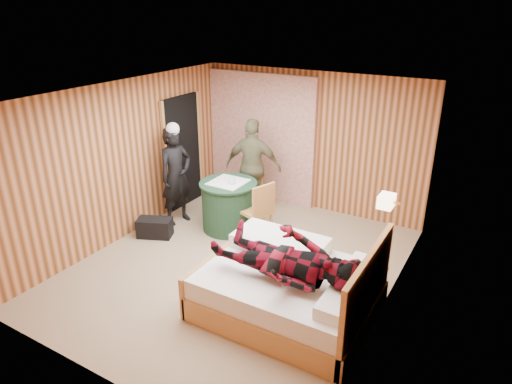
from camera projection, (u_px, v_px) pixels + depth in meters
The scene contains 23 objects.
floor at pixel (237, 266), 6.66m from camera, with size 4.20×5.00×0.01m, color tan.
ceiling at pixel (234, 94), 5.70m from camera, with size 4.20×5.00×0.01m, color silver.
wall_back at pixel (311, 142), 8.17m from camera, with size 4.20×0.02×2.50m, color #D48251.
wall_left at pixel (123, 162), 7.16m from camera, with size 0.02×5.00×2.50m, color #D48251.
wall_right at pixel (391, 222), 5.20m from camera, with size 0.02×5.00×2.50m, color #D48251.
curtain at pixel (261, 138), 8.60m from camera, with size 2.20×0.08×2.40m, color beige.
doorway at pixel (183, 152), 8.34m from camera, with size 0.06×0.90×2.05m, color black.
wall_lamp at pixel (387, 201), 5.62m from camera, with size 0.26×0.24×0.16m.
bed at pixel (291, 288), 5.59m from camera, with size 2.06×1.62×1.12m.
nightstand at pixel (367, 284), 5.78m from camera, with size 0.39×0.52×0.51m.
round_table at pixel (229, 205), 7.62m from camera, with size 0.96×0.96×0.85m.
chair_far at pixel (250, 184), 8.18m from camera, with size 0.54×0.54×0.93m.
chair_near at pixel (259, 207), 7.20m from camera, with size 0.56×0.56×0.98m.
duffel_bag at pixel (155, 228), 7.45m from camera, with size 0.55×0.29×0.31m, color black.
sneaker_left at pixel (224, 227), 7.66m from camera, with size 0.30×0.12×0.13m, color white.
sneaker_right at pixel (238, 228), 7.66m from camera, with size 0.26×0.10×0.11m, color white.
woman_standing at pixel (176, 176), 7.71m from camera, with size 0.62×0.40×1.69m, color black.
man_at_table at pixel (253, 167), 8.09m from camera, with size 1.01×0.42×1.72m, color #676645.
man_on_bed at pixel (286, 249), 5.14m from camera, with size 1.77×0.67×0.86m, color maroon.
book_lower at pixel (368, 269), 5.65m from camera, with size 0.17×0.22×0.02m, color white.
book_upper at pixel (368, 267), 5.64m from camera, with size 0.16×0.22×0.02m, color white.
cup_nightstand at pixel (372, 260), 5.77m from camera, with size 0.10×0.10×0.09m, color white.
cup_table at pixel (232, 181), 7.35m from camera, with size 0.12×0.12×0.10m, color white.
Camera 1 is at (3.13, -4.80, 3.57)m, focal length 32.00 mm.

